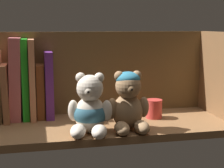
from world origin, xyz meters
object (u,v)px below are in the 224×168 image
object	(u,v)px
book_4	(16,79)
book_6	(32,79)
teddy_bear_larger	(90,110)
teddy_bear_smaller	(128,102)
book_8	(49,84)
book_5	(25,79)
pillar_candle	(154,109)
book_7	(40,91)
book_3	(7,91)

from	to	relation	value
book_4	book_6	xyz separation A→B (cm)	(4.74, 0.00, -0.21)
teddy_bear_larger	teddy_bear_smaller	bearing A→B (deg)	4.26
book_8	teddy_bear_smaller	bearing A→B (deg)	-42.80
book_5	pillar_candle	xyz separation A→B (cm)	(36.70, -8.16, -8.87)
book_7	pillar_candle	bearing A→B (deg)	-14.09
book_5	book_7	xyz separation A→B (cm)	(4.17, 0.00, -3.71)
book_7	teddy_bear_smaller	world-z (taller)	book_7
book_3	book_8	size ratio (longest dim) A/B	0.83
book_8	pillar_candle	world-z (taller)	book_8
book_6	teddy_bear_smaller	world-z (taller)	book_6
book_5	teddy_bear_smaller	xyz separation A→B (cm)	(26.25, -18.11, -4.27)
book_4	pillar_candle	xyz separation A→B (cm)	(39.45, -8.16, -9.04)
book_4	book_5	distance (cm)	2.76
book_3	book_7	bearing A→B (deg)	0.00
teddy_bear_smaller	book_7	bearing A→B (deg)	140.64
book_5	book_7	bearing A→B (deg)	0.00
book_8	teddy_bear_smaller	world-z (taller)	book_8
teddy_bear_smaller	book_8	bearing A→B (deg)	137.20
book_4	teddy_bear_larger	distance (cm)	27.28
book_4	book_8	bearing A→B (deg)	0.00
book_5	book_7	world-z (taller)	book_5
teddy_bear_larger	teddy_bear_smaller	distance (cm)	10.26
book_5	book_7	distance (cm)	5.58
book_4	book_3	bearing A→B (deg)	180.00
book_6	book_4	bearing A→B (deg)	180.00
book_3	book_7	size ratio (longest dim) A/B	1.03
book_5	book_8	size ratio (longest dim) A/B	1.19
teddy_bear_larger	pillar_candle	size ratio (longest dim) A/B	2.81
teddy_bear_smaller	pillar_candle	bearing A→B (deg)	43.60
book_6	book_7	distance (cm)	4.27
book_3	book_6	bearing A→B (deg)	0.00
book_5	pillar_candle	distance (cm)	38.63
book_6	teddy_bear_smaller	xyz separation A→B (cm)	(24.26, -18.11, -4.22)
book_8	teddy_bear_larger	size ratio (longest dim) A/B	1.26
pillar_candle	book_6	bearing A→B (deg)	166.77
book_6	book_7	xyz separation A→B (cm)	(2.18, 0.00, -3.67)
book_4	book_5	xyz separation A→B (cm)	(2.75, 0.00, -0.17)
book_3	teddy_bear_smaller	size ratio (longest dim) A/B	1.05
book_3	book_6	size ratio (longest dim) A/B	0.70
book_5	teddy_bear_larger	xyz separation A→B (cm)	(16.10, -18.87, -5.54)
book_5	book_6	bearing A→B (deg)	0.00
book_3	pillar_candle	xyz separation A→B (cm)	(42.14, -8.16, -5.38)
book_7	pillar_candle	world-z (taller)	book_7
teddy_bear_larger	book_7	bearing A→B (deg)	122.31
book_7	book_5	bearing A→B (deg)	180.00
teddy_bear_larger	pillar_candle	distance (cm)	23.45
book_7	pillar_candle	distance (cm)	33.93
book_7	book_8	xyz separation A→B (cm)	(2.52, 0.00, 1.85)
book_4	teddy_bear_larger	bearing A→B (deg)	-45.02
book_8	book_3	bearing A→B (deg)	180.00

